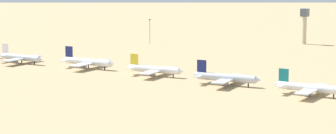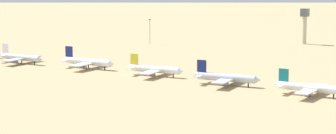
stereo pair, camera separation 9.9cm
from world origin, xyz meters
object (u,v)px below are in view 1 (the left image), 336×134
at_px(parked_jet_navy_5, 226,78).
at_px(parked_jet_navy_3, 87,62).
at_px(control_tower, 304,23).
at_px(light_pole_mid, 150,30).
at_px(parked_jet_teal_6, 309,88).
at_px(parked_jet_yellow_4, 154,69).
at_px(parked_jet_white_2, 20,57).

bearing_deg(parked_jet_navy_5, parked_jet_navy_3, 169.09).
relative_size(control_tower, light_pole_mid, 1.43).
relative_size(parked_jet_teal_6, control_tower, 1.36).
bearing_deg(parked_jet_teal_6, parked_jet_navy_3, 174.47).
bearing_deg(parked_jet_teal_6, parked_jet_yellow_4, 173.39).
xyz_separation_m(parked_jet_navy_3, control_tower, (58.14, 176.13, 11.64)).
distance_m(parked_jet_teal_6, light_pole_mid, 212.61).
bearing_deg(light_pole_mid, parked_jet_teal_6, -35.78).
relative_size(parked_jet_navy_5, control_tower, 1.39).
height_order(parked_jet_navy_5, parked_jet_teal_6, parked_jet_navy_5).
distance_m(parked_jet_yellow_4, control_tower, 178.05).
bearing_deg(light_pole_mid, parked_jet_yellow_4, -54.67).
bearing_deg(parked_jet_navy_3, parked_jet_navy_5, -6.62).
relative_size(parked_jet_yellow_4, parked_jet_navy_5, 0.95).
bearing_deg(parked_jet_navy_5, control_tower, 92.52).
distance_m(parked_jet_white_2, control_tower, 210.32).
bearing_deg(parked_jet_teal_6, control_tower, 110.79).
bearing_deg(parked_jet_white_2, parked_jet_teal_6, -2.09).
bearing_deg(parked_jet_white_2, control_tower, 58.82).
bearing_deg(parked_jet_navy_5, parked_jet_teal_6, -12.08).
distance_m(parked_jet_navy_5, control_tower, 184.42).
bearing_deg(parked_jet_navy_3, control_tower, 68.21).
xyz_separation_m(parked_jet_navy_3, light_pole_mid, (-36.61, 115.99, 6.36)).
relative_size(parked_jet_navy_3, parked_jet_navy_5, 1.01).
bearing_deg(parked_jet_teal_6, parked_jet_white_2, 177.31).
distance_m(parked_jet_white_2, light_pole_mid, 122.75).
relative_size(parked_jet_teal_6, light_pole_mid, 1.94).
bearing_deg(parked_jet_navy_3, parked_jet_teal_6, -7.01).
bearing_deg(control_tower, parked_jet_white_2, -119.73).
bearing_deg(light_pole_mid, parked_jet_navy_3, -72.48).
relative_size(parked_jet_navy_5, parked_jet_teal_6, 1.03).
bearing_deg(control_tower, light_pole_mid, -147.60).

